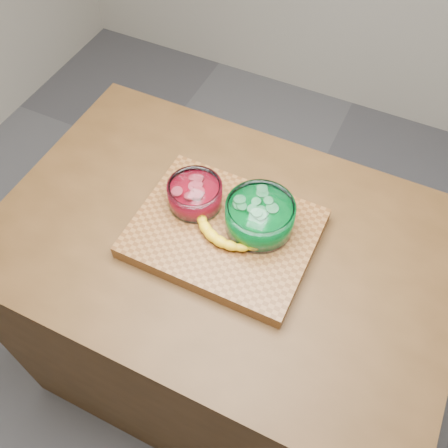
% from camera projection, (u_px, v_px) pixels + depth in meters
% --- Properties ---
extents(ground, '(3.50, 3.50, 0.00)m').
position_uv_depth(ground, '(224.00, 363.00, 2.02)').
color(ground, '#535357').
rests_on(ground, ground).
extents(counter, '(1.20, 0.80, 0.90)m').
position_uv_depth(counter, '(224.00, 314.00, 1.65)').
color(counter, '#4D3117').
rests_on(counter, ground).
extents(cutting_board, '(0.45, 0.35, 0.04)m').
position_uv_depth(cutting_board, '(224.00, 233.00, 1.27)').
color(cutting_board, brown).
rests_on(cutting_board, counter).
extents(bowl_red, '(0.14, 0.14, 0.07)m').
position_uv_depth(bowl_red, '(195.00, 194.00, 1.28)').
color(bowl_red, white).
rests_on(bowl_red, cutting_board).
extents(bowl_green, '(0.17, 0.17, 0.08)m').
position_uv_depth(bowl_green, '(260.00, 217.00, 1.23)').
color(bowl_green, white).
rests_on(bowl_green, cutting_board).
extents(banana, '(0.22, 0.14, 0.03)m').
position_uv_depth(banana, '(225.00, 227.00, 1.24)').
color(banana, yellow).
rests_on(banana, cutting_board).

